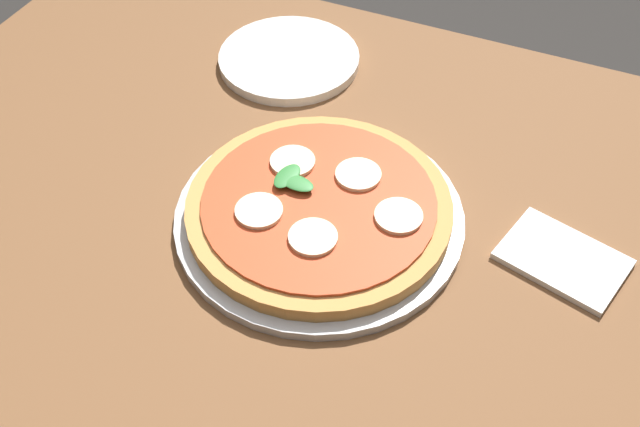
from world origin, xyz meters
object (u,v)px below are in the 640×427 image
Objects in this scene: dining_table at (282,273)px; pizza at (319,206)px; serving_tray at (320,216)px; plate_white at (289,59)px; napkin at (563,259)px.

pizza reaches higher than dining_table.
dining_table is at bearing -179.24° from pizza.
plate_white reaches higher than serving_tray.
pizza is 0.28m from napkin.
napkin is (0.27, 0.05, -0.00)m from serving_tray.
serving_tray reaches higher than dining_table.
pizza is at bearing 0.76° from dining_table.
pizza is (0.05, 0.00, 0.15)m from dining_table.
napkin is at bearing 10.55° from serving_tray.
dining_table is 0.35m from napkin.
plate_white is at bearing 121.91° from pizza.
serving_tray is at bearing 73.87° from pizza.
serving_tray is 1.10× the size of pizza.
dining_table is at bearing -177.83° from serving_tray.
serving_tray is at bearing -57.90° from plate_white.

